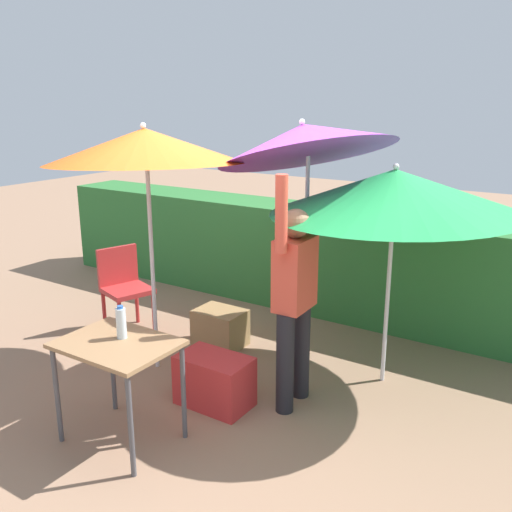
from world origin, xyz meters
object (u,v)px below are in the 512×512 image
umbrella_rainbow (395,191)px  cooler_box (215,381)px  folding_table (118,355)px  umbrella_orange (305,140)px  chair_plastic (124,284)px  bottle_water (121,323)px  umbrella_yellow (145,146)px  person_vendor (295,294)px  crate_cardboard (220,328)px

umbrella_rainbow → cooler_box: size_ratio=3.47×
cooler_box → folding_table: folding_table is taller
umbrella_rainbow → cooler_box: bearing=-131.6°
umbrella_orange → folding_table: size_ratio=3.07×
umbrella_rainbow → chair_plastic: 2.96m
umbrella_orange → cooler_box: 2.12m
cooler_box → bottle_water: size_ratio=2.43×
umbrella_yellow → person_vendor: bearing=5.0°
umbrella_orange → umbrella_yellow: size_ratio=1.11×
umbrella_rainbow → person_vendor: (-0.47, -0.76, -0.73)m
umbrella_orange → crate_cardboard: (-0.86, -0.09, -1.86)m
person_vendor → folding_table: size_ratio=2.35×
umbrella_rainbow → folding_table: size_ratio=2.53×
cooler_box → chair_plastic: bearing=157.7°
umbrella_yellow → cooler_box: 2.00m
umbrella_orange → chair_plastic: (-1.92, -0.33, -1.53)m
umbrella_rainbow → bottle_water: (-1.28, -1.79, -0.79)m
umbrella_rainbow → crate_cardboard: size_ratio=4.22×
folding_table → bottle_water: bottle_water is taller
crate_cardboard → bottle_water: (0.35, -1.61, 0.69)m
chair_plastic → crate_cardboard: size_ratio=1.86×
person_vendor → folding_table: 1.38m
cooler_box → umbrella_rainbow: bearing=48.4°
person_vendor → cooler_box: 0.96m
umbrella_orange → umbrella_yellow: 1.33m
umbrella_orange → folding_table: umbrella_orange is taller
chair_plastic → cooler_box: chair_plastic is taller
umbrella_rainbow → person_vendor: 1.16m
chair_plastic → cooler_box: bearing=-22.3°
person_vendor → bottle_water: person_vendor is taller
umbrella_orange → bottle_water: size_ratio=10.24×
umbrella_orange → umbrella_yellow: umbrella_orange is taller
cooler_box → folding_table: bearing=-109.7°
umbrella_orange → crate_cardboard: size_ratio=5.12×
chair_plastic → bottle_water: bottle_water is taller
umbrella_orange → chair_plastic: umbrella_orange is taller
bottle_water → folding_table: bearing=-73.9°
chair_plastic → bottle_water: size_ratio=3.71×
umbrella_rainbow → umbrella_orange: size_ratio=0.82×
umbrella_orange → bottle_water: (-0.51, -1.70, -1.17)m
umbrella_yellow → person_vendor: umbrella_yellow is taller
umbrella_rainbow → folding_table: (-1.26, -1.86, -1.00)m
umbrella_orange → cooler_box: size_ratio=4.20×
cooler_box → crate_cardboard: size_ratio=1.22×
umbrella_rainbow → umbrella_yellow: size_ratio=0.91×
umbrella_yellow → bottle_water: (0.57, -0.91, -1.12)m
chair_plastic → cooler_box: 1.86m
person_vendor → folding_table: person_vendor is taller
umbrella_orange → crate_cardboard: bearing=-174.1°
umbrella_yellow → folding_table: size_ratio=2.77×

